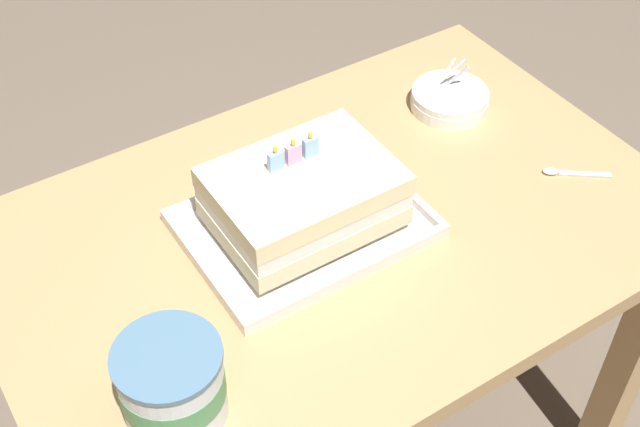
{
  "coord_description": "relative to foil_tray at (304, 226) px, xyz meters",
  "views": [
    {
      "loc": [
        -0.53,
        -0.78,
        1.66
      ],
      "look_at": [
        -0.02,
        0.01,
        0.74
      ],
      "focal_mm": 47.45,
      "sensor_mm": 36.0,
      "label": 1
    }
  ],
  "objects": [
    {
      "name": "dining_table",
      "position": [
        0.05,
        -0.02,
        -0.12
      ],
      "size": [
        1.08,
        0.71,
        0.71
      ],
      "color": "tan",
      "rests_on": "ground_plane"
    },
    {
      "name": "foil_tray",
      "position": [
        0.0,
        0.0,
        0.0
      ],
      "size": [
        0.36,
        0.27,
        0.02
      ],
      "color": "silver",
      "rests_on": "dining_table"
    },
    {
      "name": "birthday_cake",
      "position": [
        -0.0,
        0.0,
        0.06
      ],
      "size": [
        0.27,
        0.2,
        0.14
      ],
      "color": "beige",
      "rests_on": "foil_tray"
    },
    {
      "name": "bowl_stack",
      "position": [
        0.39,
        0.12,
        0.01
      ],
      "size": [
        0.14,
        0.14,
        0.09
      ],
      "color": "white",
      "rests_on": "dining_table"
    },
    {
      "name": "ice_cream_tub",
      "position": [
        -0.31,
        -0.19,
        0.06
      ],
      "size": [
        0.14,
        0.14,
        0.12
      ],
      "color": "white",
      "rests_on": "dining_table"
    },
    {
      "name": "serving_spoon_near_tray",
      "position": [
        0.44,
        -0.13,
        -0.0
      ],
      "size": [
        0.1,
        0.08,
        0.01
      ],
      "color": "silver",
      "rests_on": "dining_table"
    }
  ]
}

